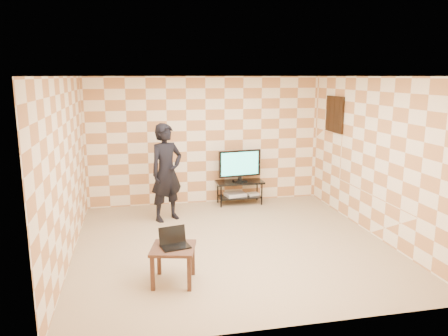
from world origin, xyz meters
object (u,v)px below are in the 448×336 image
Objects in this scene: tv_stand at (240,187)px; tv at (240,164)px; person at (167,172)px; side_table at (173,253)px.

tv_stand is 1.09× the size of tv.
person is (-1.60, -0.74, 0.05)m from tv.
tv is (-0.00, -0.00, 0.51)m from tv_stand.
person is at bearing -155.23° from tv_stand.
tv_stand is 1.49× the size of side_table.
tv is at bearing -97.19° from tv_stand.
tv_stand is 3.79m from side_table.
tv reaches higher than side_table.
side_table is 0.37× the size of person.
tv is 0.50× the size of person.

